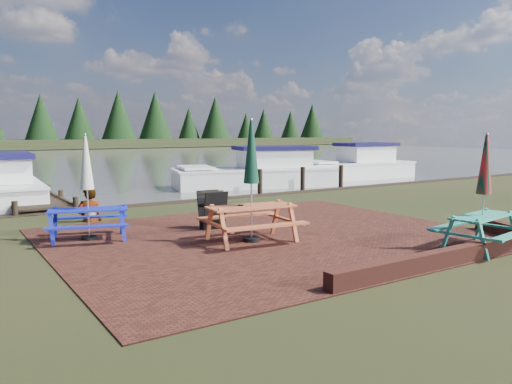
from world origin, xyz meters
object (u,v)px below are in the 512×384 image
Objects in this scene: person at (89,187)px; picnic_table_blue at (88,204)px; picnic_table_red at (251,200)px; boat_far at (357,167)px; picnic_table_teal at (483,210)px; jetty at (23,193)px; chalkboard at (212,210)px; boat_near at (260,174)px; boat_jetty at (1,188)px.

picnic_table_blue is at bearing 86.34° from person.
boat_far is at bearing 44.11° from picnic_table_red.
picnic_table_red is at bearing 129.74° from picnic_table_teal.
picnic_table_red is 0.28× the size of jetty.
person reaches higher than boat_far.
picnic_table_red reaches higher than jetty.
boat_far is (9.76, 13.40, -0.37)m from picnic_table_teal.
boat_near reaches higher than chalkboard.
picnic_table_teal reaches higher than chalkboard.
person is at bearing 92.01° from picnic_table_blue.
chalkboard is (-3.44, 4.58, -0.31)m from picnic_table_teal.
boat_near is 10.70m from person.
picnic_table_red reaches higher than picnic_table_teal.
picnic_table_teal is at bearing 179.86° from boat_near.
picnic_table_blue reaches higher than jetty.
picnic_table_red is 0.38× the size of boat_far.
boat_jetty is 0.88× the size of boat_near.
boat_jetty reaches higher than jetty.
person reaches higher than chalkboard.
boat_far is at bearing -71.75° from boat_near.
picnic_table_red is at bearing 131.28° from boat_far.
boat_jetty is 3.87× the size of person.
boat_far is (16.73, 0.25, 0.03)m from boat_jetty.
boat_near is 4.37× the size of person.
picnic_table_red reaches higher than person.
chalkboard is at bearing 8.31° from picnic_table_blue.
boat_far is at bearing 36.91° from chalkboard.
boat_jetty is 16.73m from boat_far.
person reaches higher than boat_jetty.
picnic_table_blue is at bearing 132.14° from picnic_table_teal.
picnic_table_blue is 2.77m from chalkboard.
picnic_table_blue is 0.32× the size of boat_jetty.
picnic_table_teal is at bearing -35.71° from picnic_table_red.
jetty is 6.37m from person.
picnic_table_red is at bearing 128.79° from person.
boat_jetty is at bearing -155.40° from jetty.
person is at bearing 137.36° from boat_near.
boat_jetty is at bearing 109.11° from picnic_table_teal.
picnic_table_teal is 9.10m from person.
chalkboard is 0.51× the size of person.
jetty is 0.84m from boat_jetty.
picnic_table_teal reaches higher than picnic_table_blue.
chalkboard is at bearing 126.61° from boat_far.
boat_jetty is (-6.97, 13.14, -0.40)m from picnic_table_teal.
boat_near is at bearing 2.17° from boat_jetty.
picnic_table_red is 16.77m from boat_far.
picnic_table_blue is at bearing -81.26° from boat_jetty.
boat_far reaches higher than boat_near.
boat_far reaches higher than jetty.
picnic_table_teal is at bearing 139.04° from person.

